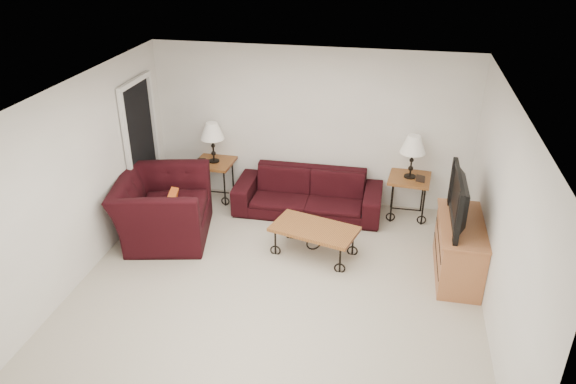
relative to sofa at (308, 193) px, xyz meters
The scene contains 20 objects.
ground 2.05m from the sofa, 91.53° to the right, with size 5.00×5.00×0.00m, color #BAB29E.
wall_back 1.04m from the sofa, 96.43° to the left, with size 5.00×0.02×2.50m, color silver.
wall_front 4.61m from the sofa, 90.69° to the right, with size 5.00×0.02×2.50m, color silver.
wall_left 3.38m from the sofa, 141.66° to the right, with size 0.02×5.00×2.50m, color silver.
wall_right 3.30m from the sofa, 39.55° to the right, with size 0.02×5.00×2.50m, color silver.
ceiling 2.96m from the sofa, 91.53° to the right, with size 5.00×5.00×0.00m, color white.
doorway 2.64m from the sofa, behind, with size 0.08×0.94×2.04m, color black.
sofa is the anchor object (origin of this frame).
side_table_left 1.58m from the sofa, behind, with size 0.60×0.60×0.66m, color #985E26.
side_table_right 1.54m from the sofa, ahead, with size 0.61×0.61×0.67m, color #985E26.
lamp_left 1.71m from the sofa, behind, with size 0.37×0.37×0.66m, color black, non-canonical shape.
lamp_right 1.68m from the sofa, ahead, with size 0.38×0.38×0.67m, color black, non-canonical shape.
photo_frame_left 1.76m from the sofa, behind, with size 0.13×0.02×0.11m, color black.
photo_frame_right 1.72m from the sofa, ahead, with size 0.13×0.02×0.11m, color black.
coffee_table 1.23m from the sofa, 76.52° to the right, with size 1.14×0.62×0.43m, color #985E26.
armchair 2.23m from the sofa, 150.04° to the right, with size 1.41×1.23×0.92m, color black.
throw_pillow 2.13m from the sofa, 146.85° to the right, with size 0.41×0.11×0.41m, color orange.
tv_stand 2.52m from the sofa, 30.35° to the right, with size 0.53×1.27×0.76m, color #9F633B.
television 2.62m from the sofa, 30.58° to the right, with size 1.13×0.15×0.65m, color black.
backpack 0.84m from the sofa, 17.76° to the right, with size 0.31×0.24×0.40m, color black.
Camera 1 is at (1.24, -5.49, 4.19)m, focal length 34.05 mm.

